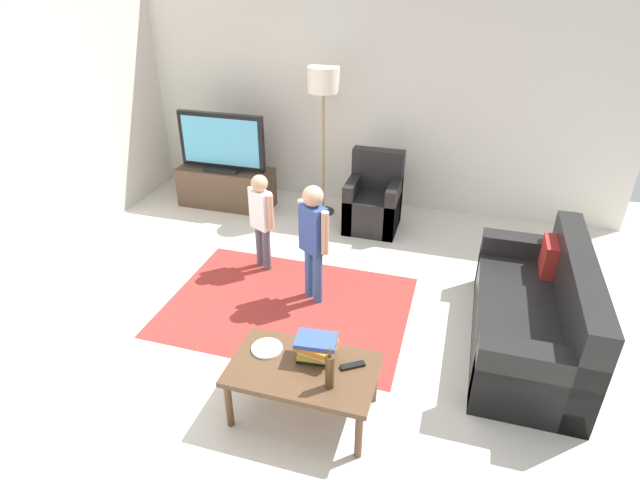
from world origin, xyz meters
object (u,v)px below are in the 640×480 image
plate (267,348)px  child_center (313,234)px  bottle (330,371)px  tv_remote (353,366)px  coffee_table (303,373)px  armchair (374,203)px  tv (222,143)px  child_near_tv (261,214)px  floor_lamp (323,88)px  book_stack (316,348)px  tv_stand (227,188)px  couch (538,318)px

plate → child_center: bearing=92.0°
bottle → tv_remote: 0.27m
bottle → coffee_table: bearing=151.4°
plate → armchair: bearing=86.2°
tv → child_near_tv: bearing=-51.1°
armchair → child_near_tv: bearing=-125.6°
floor_lamp → coffee_table: size_ratio=1.78×
floor_lamp → tv: bearing=-172.1°
book_stack → tv_stand: bearing=125.5°
child_center → coffee_table: size_ratio=1.15×
coffee_table → bottle: size_ratio=3.21×
tv_stand → couch: size_ratio=0.67×
armchair → tv_remote: 2.93m
tv → child_center: 2.37m
book_stack → bottle: bottle is taller
couch → armchair: (-1.71, 1.79, 0.01)m
coffee_table → child_center: bearing=104.3°
tv → plate: size_ratio=5.00×
tv_stand → child_center: size_ratio=1.04×
coffee_table → book_stack: bearing=62.9°
couch → child_near_tv: size_ratio=1.76×
tv_stand → armchair: 1.92m
tv → child_near_tv: (1.03, -1.27, -0.23)m
armchair → child_near_tv: child_near_tv is taller
tv_stand → tv_remote: tv_stand is taller
tv → book_stack: bearing=-54.3°
armchair → bottle: (0.33, -3.12, 0.25)m
armchair → coffee_table: (0.11, -3.00, 0.07)m
coffee_table → book_stack: 0.19m
tv → armchair: bearing=-0.6°
couch → floor_lamp: floor_lamp is taller
tv → floor_lamp: floor_lamp is taller
child_center → book_stack: bearing=-72.0°
armchair → tv_stand: bearing=178.8°
tv → coffee_table: 3.67m
tv_stand → floor_lamp: size_ratio=0.67×
tv_stand → child_center: 2.42m
child_near_tv → plate: bearing=-66.8°
book_stack → tv_remote: book_stack is taller
child_near_tv → plate: 1.80m
child_center → tv_stand: bearing=135.1°
child_near_tv → child_center: size_ratio=0.89×
floor_lamp → armchair: bearing=-15.8°
armchair → child_near_tv: 1.57m
plate → tv_remote: bearing=-0.0°
tv_remote → armchair: bearing=64.6°
couch → coffee_table: couch is taller
couch → book_stack: 1.90m
bottle → tv_remote: (0.10, 0.22, -0.12)m
tv_stand → armchair: armchair is taller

